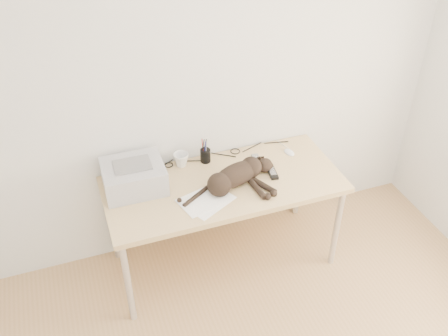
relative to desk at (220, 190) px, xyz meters
name	(u,v)px	position (x,y,z in m)	size (l,w,h in m)	color
wall_back	(205,84)	(0.00, 0.27, 0.69)	(3.50, 3.50, 0.00)	silver
desk	(220,190)	(0.00, 0.00, 0.00)	(1.60, 0.70, 0.74)	tan
printer	(134,176)	(-0.57, 0.06, 0.22)	(0.40, 0.34, 0.19)	#ACADB1
papers	(206,201)	(-0.17, -0.23, 0.14)	(0.39, 0.33, 0.01)	white
cat	(235,177)	(0.06, -0.14, 0.20)	(0.71, 0.36, 0.16)	black
mug	(181,160)	(-0.22, 0.19, 0.18)	(0.11, 0.11, 0.10)	white
pen_cup	(205,155)	(-0.04, 0.19, 0.19)	(0.07, 0.07, 0.19)	black
remote_grey	(257,162)	(0.30, 0.05, 0.14)	(0.05, 0.17, 0.02)	slate
remote_black	(271,171)	(0.35, -0.09, 0.14)	(0.05, 0.19, 0.02)	black
mouse	(289,151)	(0.57, 0.08, 0.15)	(0.06, 0.10, 0.03)	white
cable_tangle	(209,157)	(0.00, 0.22, 0.14)	(1.36, 0.07, 0.01)	black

